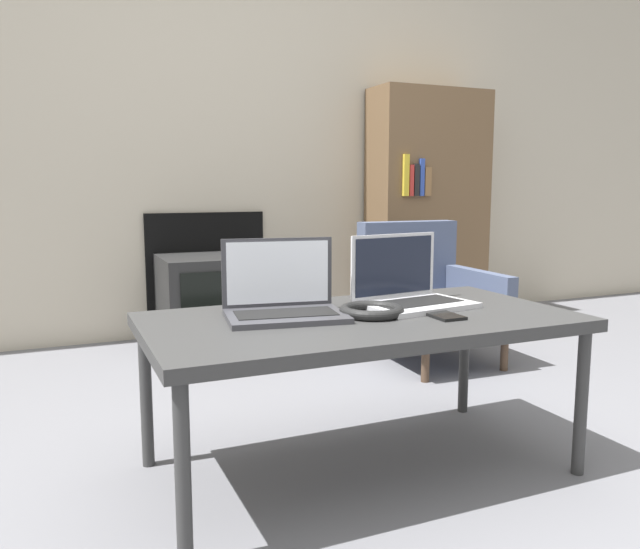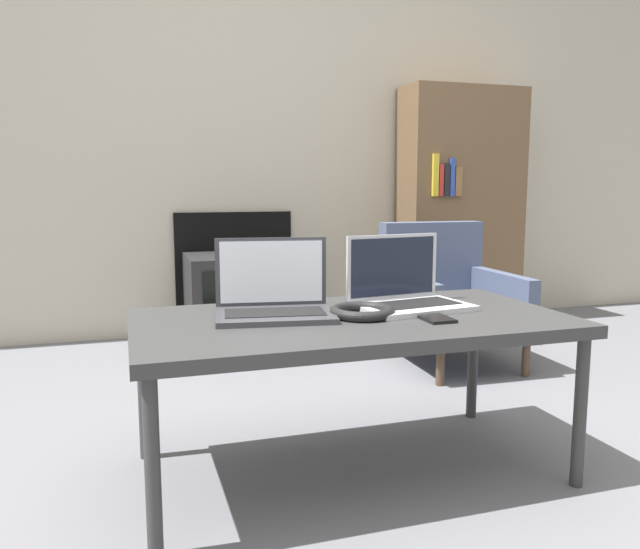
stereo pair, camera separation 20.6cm
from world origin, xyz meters
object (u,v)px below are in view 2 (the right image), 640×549
Objects in this scene: headphones at (362,311)px; phone at (434,318)px; laptop_left at (274,299)px; laptop_right at (405,292)px; tv at (243,298)px; armchair at (445,296)px.

headphones is 0.20m from phone.
laptop_left is 1.00× the size of laptop_right.
tv is at bearing 91.30° from headphones.
laptop_left is at bearing 155.37° from phone.
tv is at bearing 89.62° from laptop_right.
laptop_right is at bearing -123.79° from armchair.
phone is 1.79m from tv.
headphones is (0.24, -0.10, -0.03)m from laptop_left.
laptop_left is 1.42m from armchair.
laptop_right is 0.21m from headphones.
headphones is 0.32× the size of tv.
laptop_left reaches higher than tv.
laptop_right is 1.61m from tv.
armchair is (0.65, 0.91, -0.20)m from laptop_right.
phone is (-0.00, -0.19, -0.04)m from laptop_right.
laptop_left is 0.46m from phone.
phone is at bearing -27.86° from headphones.
laptop_left reaches higher than phone.
laptop_right reaches higher than armchair.
armchair is (0.87, -0.66, 0.07)m from tv.
laptop_left is at bearing 157.93° from headphones.
laptop_left is 1.93× the size of headphones.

